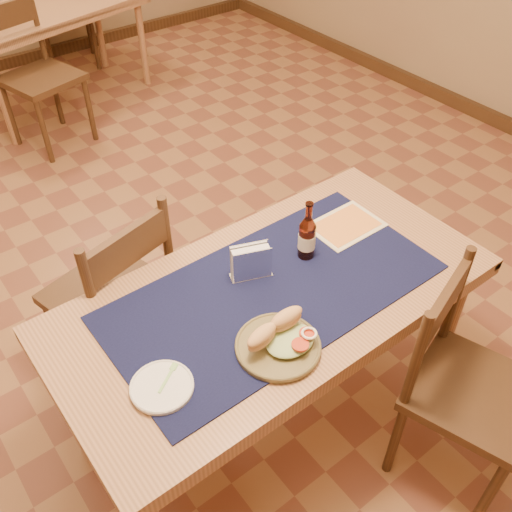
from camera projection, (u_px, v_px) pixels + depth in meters
room at (139, 42)px, 2.07m from camera, size 6.04×7.04×2.84m
main_table at (273, 307)px, 2.09m from camera, size 1.60×0.80×0.75m
placemat at (273, 291)px, 2.03m from camera, size 1.20×0.60×0.01m
baseboard at (174, 299)px, 2.97m from camera, size 6.00×7.00×0.10m
back_table at (46, 18)px, 4.29m from camera, size 1.59×1.03×0.75m
chair_main_far at (115, 294)px, 2.37m from camera, size 0.54×0.54×0.96m
chair_main_near at (464, 384)px, 2.06m from camera, size 0.54×0.54×0.93m
chair_back_near at (36, 73)px, 3.92m from camera, size 0.56×0.56×1.00m
chair_back_far at (63, 8)px, 4.90m from camera, size 0.57×0.57×0.98m
sandwich_plate at (280, 341)px, 1.82m from camera, size 0.28×0.28×0.11m
side_plate at (162, 386)px, 1.72m from camera, size 0.19×0.19×0.02m
fork at (169, 375)px, 1.74m from camera, size 0.10×0.08×0.00m
beer_bottle at (307, 237)px, 2.11m from camera, size 0.07×0.07×0.25m
napkin_holder at (251, 263)px, 2.04m from camera, size 0.16×0.11×0.14m
menu_card at (346, 225)px, 2.30m from camera, size 0.28×0.21×0.01m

